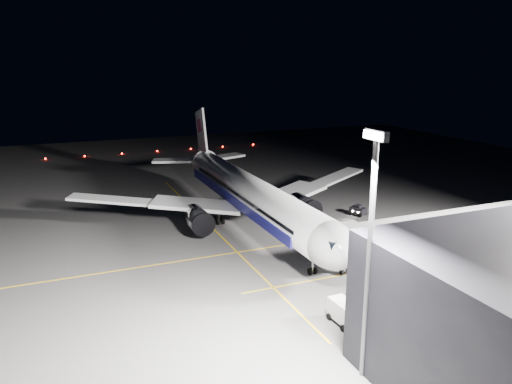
{
  "coord_description": "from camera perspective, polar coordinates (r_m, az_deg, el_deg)",
  "views": [
    {
      "loc": [
        70.44,
        -28.36,
        25.66
      ],
      "look_at": [
        1.84,
        0.22,
        6.0
      ],
      "focal_mm": 35.0,
      "sensor_mm": 36.0,
      "label": 1
    }
  ],
  "objects": [
    {
      "name": "jet_bridge",
      "position": [
        70.33,
        20.19,
        -3.57
      ],
      "size": [
        3.6,
        34.4,
        6.3
      ],
      "color": "#B2B2B7",
      "rests_on": "ground"
    },
    {
      "name": "baggage_tug",
      "position": [
        86.97,
        11.57,
        -2.07
      ],
      "size": [
        3.13,
        2.89,
        1.84
      ],
      "rotation": [
        0.0,
        0.0,
        0.43
      ],
      "color": "black",
      "rests_on": "ground"
    },
    {
      "name": "safety_cone_a",
      "position": [
        88.04,
        6.95,
        -2.04
      ],
      "size": [
        0.4,
        0.4,
        0.6
      ],
      "primitive_type": "cone",
      "color": "#FA600A",
      "rests_on": "ground"
    },
    {
      "name": "guide_line_main",
      "position": [
        71.53,
        2.37,
        -6.21
      ],
      "size": [
        0.25,
        80.0,
        0.01
      ],
      "primitive_type": "cube",
      "color": "gold",
      "rests_on": "ground"
    },
    {
      "name": "safety_cone_c",
      "position": [
        82.86,
        3.62,
        -3.01
      ],
      "size": [
        0.45,
        0.45,
        0.67
      ],
      "primitive_type": "cone",
      "color": "#FA600A",
      "rests_on": "ground"
    },
    {
      "name": "airliner",
      "position": [
        79.62,
        -0.95,
        -0.1
      ],
      "size": [
        61.48,
        54.22,
        16.64
      ],
      "color": "silver",
      "rests_on": "ground"
    },
    {
      "name": "ground",
      "position": [
        80.16,
        -0.65,
        -3.85
      ],
      "size": [
        200.0,
        200.0,
        0.0
      ],
      "primitive_type": "plane",
      "color": "#4C4C4F",
      "rests_on": "ground"
    },
    {
      "name": "guide_line_side",
      "position": [
        66.91,
        14.68,
        -8.24
      ],
      "size": [
        0.25,
        40.0,
        0.01
      ],
      "primitive_type": "cube",
      "color": "gold",
      "rests_on": "ground"
    },
    {
      "name": "service_truck",
      "position": [
        51.73,
        10.33,
        -13.58
      ],
      "size": [
        4.71,
        2.23,
        2.37
      ],
      "rotation": [
        0.0,
        0.0,
        0.04
      ],
      "color": "white",
      "rests_on": "ground"
    },
    {
      "name": "safety_cone_b",
      "position": [
        81.46,
        7.13,
        -3.46
      ],
      "size": [
        0.37,
        0.37,
        0.55
      ],
      "primitive_type": "cone",
      "color": "#FA600A",
      "rests_on": "ground"
    },
    {
      "name": "taxiway_lights",
      "position": [
        147.45,
        -11.22,
        4.6
      ],
      "size": [
        0.44,
        60.44,
        0.44
      ],
      "color": "#FF140A",
      "rests_on": "ground"
    },
    {
      "name": "floodlight_mast_south",
      "position": [
        40.04,
        12.93,
        -4.96
      ],
      "size": [
        2.4,
        0.67,
        20.7
      ],
      "color": "#59595E",
      "rests_on": "ground"
    },
    {
      "name": "guide_line_cross",
      "position": [
        78.23,
        -4.74,
        -4.38
      ],
      "size": [
        70.0,
        0.25,
        0.01
      ],
      "primitive_type": "cube",
      "color": "gold",
      "rests_on": "ground"
    }
  ]
}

